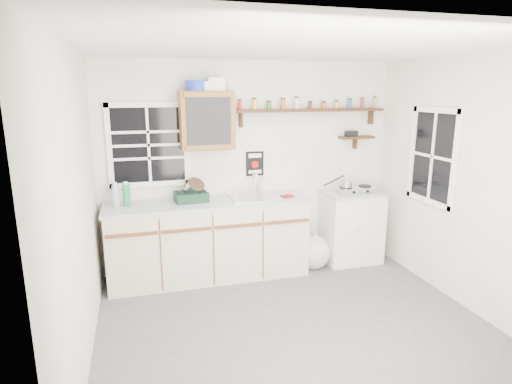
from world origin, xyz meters
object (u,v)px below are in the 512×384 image
main_cabinet (209,239)px  dish_rack (192,194)px  right_cabinet (350,226)px  hotplate (355,189)px  upper_cabinet (207,120)px  spice_shelf (309,109)px

main_cabinet → dish_rack: (-0.17, 0.06, 0.55)m
right_cabinet → dish_rack: size_ratio=2.36×
dish_rack → hotplate: (2.04, -0.05, -0.06)m
main_cabinet → upper_cabinet: (0.03, 0.14, 1.36)m
main_cabinet → right_cabinet: 1.84m
spice_shelf → hotplate: spice_shelf is taller
right_cabinet → main_cabinet: bearing=-179.2°
upper_cabinet → dish_rack: size_ratio=1.69×
right_cabinet → upper_cabinet: 2.26m
dish_rack → hotplate: 2.04m
right_cabinet → dish_rack: 2.08m
main_cabinet → hotplate: hotplate is taller
spice_shelf → hotplate: 1.15m
main_cabinet → hotplate: size_ratio=4.40×
right_cabinet → dish_rack: dish_rack is taller
hotplate → dish_rack: bearing=178.0°
upper_cabinet → spice_shelf: (1.27, 0.07, 0.10)m
upper_cabinet → hotplate: size_ratio=1.24×
spice_shelf → hotplate: size_ratio=3.64×
upper_cabinet → hotplate: bearing=-4.3°
dish_rack → spice_shelf: bearing=0.4°
main_cabinet → upper_cabinet: size_ratio=3.55×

